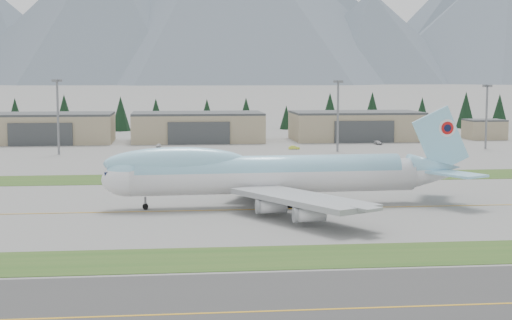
{
  "coord_description": "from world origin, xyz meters",
  "views": [
    {
      "loc": [
        -24.95,
        -141.02,
        24.62
      ],
      "look_at": [
        -8.37,
        10.68,
        8.0
      ],
      "focal_mm": 55.0,
      "sensor_mm": 36.0,
      "label": 1
    }
  ],
  "objects": [
    {
      "name": "service_vehicle_b",
      "position": [
        15.73,
        114.71,
        0.0
      ],
      "size": [
        3.77,
        1.4,
        1.23
      ],
      "primitive_type": "imported",
      "rotation": [
        0.0,
        0.0,
        1.59
      ],
      "color": "#CCDD37",
      "rests_on": "ground"
    },
    {
      "name": "taxiway_line_near",
      "position": [
        0.0,
        -62.0,
        0.0
      ],
      "size": [
        400.0,
        0.4,
        0.02
      ],
      "primitive_type": "cube",
      "color": "orange",
      "rests_on": "ground"
    },
    {
      "name": "grass_strip_far",
      "position": [
        0.0,
        45.0,
        0.0
      ],
      "size": [
        400.0,
        18.0,
        0.08
      ],
      "primitive_type": "cube",
      "color": "#2A4F1C",
      "rests_on": "ground"
    },
    {
      "name": "service_vehicle_c",
      "position": [
        48.16,
        129.28,
        0.0
      ],
      "size": [
        2.45,
        4.61,
        1.27
      ],
      "primitive_type": "imported",
      "rotation": [
        0.0,
        0.0,
        0.16
      ],
      "color": "#9C9BA0",
      "rests_on": "ground"
    },
    {
      "name": "hangar_left",
      "position": [
        -70.0,
        149.9,
        5.39
      ],
      "size": [
        48.0,
        26.6,
        10.8
      ],
      "color": "#9A8E6C",
      "rests_on": "ground"
    },
    {
      "name": "grass_strip_near",
      "position": [
        0.0,
        -38.0,
        0.0
      ],
      "size": [
        400.0,
        14.0,
        0.08
      ],
      "primitive_type": "cube",
      "color": "#2A4F1C",
      "rests_on": "ground"
    },
    {
      "name": "asphalt_taxiway",
      "position": [
        0.0,
        -62.0,
        0.0
      ],
      "size": [
        400.0,
        32.0,
        0.04
      ],
      "primitive_type": "cube",
      "color": "#313131",
      "rests_on": "ground"
    },
    {
      "name": "taxiway_line_main",
      "position": [
        0.0,
        0.0,
        0.0
      ],
      "size": [
        400.0,
        0.4,
        0.02
      ],
      "primitive_type": "cube",
      "color": "orange",
      "rests_on": "ground"
    },
    {
      "name": "conifer_belt",
      "position": [
        8.45,
        211.66,
        7.66
      ],
      "size": [
        264.02,
        15.13,
        16.95
      ],
      "color": "black",
      "rests_on": "ground"
    },
    {
      "name": "hangar_right",
      "position": [
        45.0,
        149.9,
        5.39
      ],
      "size": [
        48.0,
        26.6,
        10.8
      ],
      "color": "#9A8E6C",
      "rests_on": "ground"
    },
    {
      "name": "service_vehicle_a",
      "position": [
        -29.13,
        127.74,
        0.0
      ],
      "size": [
        1.97,
        3.73,
        1.21
      ],
      "primitive_type": "imported",
      "rotation": [
        0.0,
        0.0,
        -0.16
      ],
      "color": "silver",
      "rests_on": "ground"
    },
    {
      "name": "hangar_center",
      "position": [
        -15.0,
        149.9,
        5.39
      ],
      "size": [
        48.0,
        26.6,
        10.8
      ],
      "color": "#9A8E6C",
      "rests_on": "ground"
    },
    {
      "name": "boeing_747_freighter",
      "position": [
        -6.44,
        3.61,
        6.18
      ],
      "size": [
        70.88,
        61.42,
        18.75
      ],
      "rotation": [
        0.0,
        0.0,
        0.04
      ],
      "color": "white",
      "rests_on": "ground"
    },
    {
      "name": "ground",
      "position": [
        0.0,
        0.0,
        0.0
      ],
      "size": [
        7000.0,
        7000.0,
        0.0
      ],
      "primitive_type": "plane",
      "color": "slate",
      "rests_on": "ground"
    },
    {
      "name": "mountain_ridge_front",
      "position": [
        0.75,
        2213.64,
        235.07
      ],
      "size": [
        4312.56,
        1198.09,
        525.72
      ],
      "color": "#4D5B67",
      "rests_on": "ground"
    },
    {
      "name": "floodlight_masts",
      "position": [
        37.11,
        108.73,
        15.77
      ],
      "size": [
        165.45,
        9.94,
        23.25
      ],
      "color": "slate",
      "rests_on": "ground"
    },
    {
      "name": "mountain_ridge_rear",
      "position": [
        247.52,
        2900.0,
        263.15
      ],
      "size": [
        4480.31,
        1058.72,
        529.36
      ],
      "color": "#4D5B67",
      "rests_on": "ground"
    },
    {
      "name": "control_shed",
      "position": [
        95.0,
        148.0,
        3.8
      ],
      "size": [
        14.0,
        12.0,
        7.6
      ],
      "color": "#9A8E6C",
      "rests_on": "ground"
    }
  ]
}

